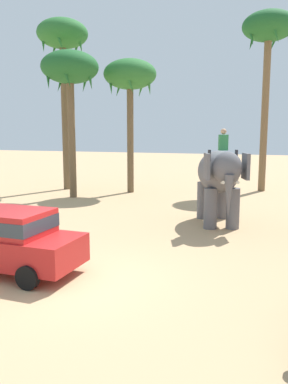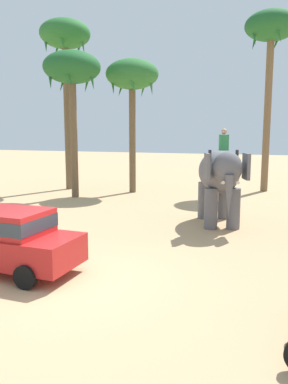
# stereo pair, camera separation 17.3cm
# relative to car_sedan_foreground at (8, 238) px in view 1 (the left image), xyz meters

# --- Properties ---
(ground_plane) EXTENTS (120.00, 120.00, 0.00)m
(ground_plane) POSITION_rel_car_sedan_foreground_xyz_m (1.93, -0.02, -0.93)
(ground_plane) COLOR tan
(car_sedan_foreground) EXTENTS (4.12, 1.91, 1.70)m
(car_sedan_foreground) POSITION_rel_car_sedan_foreground_xyz_m (0.00, 0.00, 0.00)
(car_sedan_foreground) COLOR red
(car_sedan_foreground) RESTS_ON ground
(elephant_with_mahout) EXTENTS (2.66, 4.01, 3.88)m
(elephant_with_mahout) POSITION_rel_car_sedan_foreground_xyz_m (4.49, 7.38, 1.06)
(elephant_with_mahout) COLOR slate
(elephant_with_mahout) RESTS_ON ground
(palm_tree_behind_elephant) EXTENTS (3.20, 3.20, 8.11)m
(palm_tree_behind_elephant) POSITION_rel_car_sedan_foreground_xyz_m (-2.05, 14.28, 6.05)
(palm_tree_behind_elephant) COLOR brown
(palm_tree_behind_elephant) RESTS_ON ground
(palm_tree_near_hut) EXTENTS (3.20, 3.20, 10.79)m
(palm_tree_near_hut) POSITION_rel_car_sedan_foreground_xyz_m (-6.56, 14.18, 8.50)
(palm_tree_near_hut) COLOR brown
(palm_tree_near_hut) RESTS_ON ground
(palm_tree_left_of_road) EXTENTS (3.20, 3.20, 8.23)m
(palm_tree_left_of_road) POSITION_rel_car_sedan_foreground_xyz_m (-4.51, 11.42, 6.16)
(palm_tree_left_of_road) COLOR brown
(palm_tree_left_of_road) RESTS_ON ground
(palm_tree_far_back) EXTENTS (3.20, 3.20, 11.03)m
(palm_tree_far_back) POSITION_rel_car_sedan_foreground_xyz_m (5.71, 17.61, 8.71)
(palm_tree_far_back) COLOR brown
(palm_tree_far_back) RESTS_ON ground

